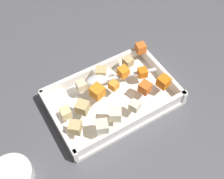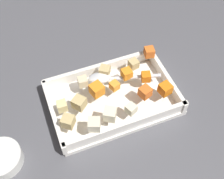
% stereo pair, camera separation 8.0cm
% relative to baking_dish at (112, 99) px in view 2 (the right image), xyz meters
% --- Properties ---
extents(ground_plane, '(4.00, 4.00, 0.00)m').
position_rel_baking_dish_xyz_m(ground_plane, '(0.00, -0.00, -0.02)').
color(ground_plane, '#4C4C51').
extents(baking_dish, '(0.36, 0.23, 0.05)m').
position_rel_baking_dish_xyz_m(baking_dish, '(0.00, 0.00, 0.00)').
color(baking_dish, white).
rests_on(baking_dish, ground_plane).
extents(carrot_chunk_corner_sw, '(0.04, 0.04, 0.03)m').
position_rel_baking_dish_xyz_m(carrot_chunk_corner_sw, '(0.08, -0.04, 0.05)').
color(carrot_chunk_corner_sw, orange).
rests_on(carrot_chunk_corner_sw, baking_dish).
extents(carrot_chunk_corner_nw, '(0.03, 0.03, 0.03)m').
position_rel_baking_dish_xyz_m(carrot_chunk_corner_nw, '(0.11, 0.01, 0.05)').
color(carrot_chunk_corner_nw, orange).
rests_on(carrot_chunk_corner_nw, baking_dish).
extents(carrot_chunk_far_left, '(0.03, 0.03, 0.02)m').
position_rel_baking_dish_xyz_m(carrot_chunk_far_left, '(0.01, 0.01, 0.05)').
color(carrot_chunk_far_left, orange).
rests_on(carrot_chunk_far_left, baking_dish).
extents(carrot_chunk_under_handle, '(0.03, 0.03, 0.03)m').
position_rel_baking_dish_xyz_m(carrot_chunk_under_handle, '(0.06, 0.04, 0.05)').
color(carrot_chunk_under_handle, orange).
rests_on(carrot_chunk_under_handle, baking_dish).
extents(carrot_chunk_corner_se, '(0.03, 0.03, 0.03)m').
position_rel_baking_dish_xyz_m(carrot_chunk_corner_se, '(0.16, 0.09, 0.05)').
color(carrot_chunk_corner_se, orange).
rests_on(carrot_chunk_corner_se, baking_dish).
extents(carrot_chunk_far_right, '(0.04, 0.04, 0.03)m').
position_rel_baking_dish_xyz_m(carrot_chunk_far_right, '(-0.04, 0.01, 0.05)').
color(carrot_chunk_far_right, orange).
rests_on(carrot_chunk_far_right, baking_dish).
extents(carrot_chunk_corner_ne, '(0.04, 0.04, 0.03)m').
position_rel_baking_dish_xyz_m(carrot_chunk_corner_ne, '(0.14, -0.06, 0.05)').
color(carrot_chunk_corner_ne, orange).
rests_on(carrot_chunk_corner_ne, baking_dish).
extents(potato_chunk_mid_right, '(0.04, 0.04, 0.03)m').
position_rel_baking_dish_xyz_m(potato_chunk_mid_right, '(0.01, 0.07, 0.05)').
color(potato_chunk_mid_right, tan).
rests_on(potato_chunk_mid_right, baking_dish).
extents(potato_chunk_front_center, '(0.03, 0.03, 0.03)m').
position_rel_baking_dish_xyz_m(potato_chunk_front_center, '(0.09, 0.06, 0.05)').
color(potato_chunk_front_center, tan).
rests_on(potato_chunk_front_center, baking_dish).
extents(potato_chunk_heap_side, '(0.04, 0.04, 0.03)m').
position_rel_baking_dish_xyz_m(potato_chunk_heap_side, '(-0.04, -0.08, 0.05)').
color(potato_chunk_heap_side, beige).
rests_on(potato_chunk_heap_side, baking_dish).
extents(potato_chunk_near_left, '(0.03, 0.03, 0.03)m').
position_rel_baking_dish_xyz_m(potato_chunk_near_left, '(-0.07, 0.05, 0.05)').
color(potato_chunk_near_left, beige).
rests_on(potato_chunk_near_left, baking_dish).
extents(potato_chunk_near_right, '(0.03, 0.03, 0.03)m').
position_rel_baking_dish_xyz_m(potato_chunk_near_right, '(0.02, -0.08, 0.05)').
color(potato_chunk_near_right, beige).
rests_on(potato_chunk_near_right, baking_dish).
extents(potato_chunk_heap_top, '(0.04, 0.04, 0.03)m').
position_rel_baking_dish_xyz_m(potato_chunk_heap_top, '(-0.14, -0.06, 0.05)').
color(potato_chunk_heap_top, tan).
rests_on(potato_chunk_heap_top, baking_dish).
extents(potato_chunk_mid_left, '(0.04, 0.04, 0.03)m').
position_rel_baking_dish_xyz_m(potato_chunk_mid_left, '(-0.10, -0.01, 0.05)').
color(potato_chunk_mid_left, tan).
rests_on(potato_chunk_mid_left, baking_dish).
extents(potato_chunk_back_center, '(0.03, 0.03, 0.03)m').
position_rel_baking_dish_xyz_m(potato_chunk_back_center, '(-0.15, -0.00, 0.05)').
color(potato_chunk_back_center, '#E0CC89').
rests_on(potato_chunk_back_center, baking_dish).
extents(parsnip_chunk_near_spoon, '(0.04, 0.04, 0.03)m').
position_rel_baking_dish_xyz_m(parsnip_chunk_near_spoon, '(-0.08, -0.09, 0.05)').
color(parsnip_chunk_near_spoon, beige).
rests_on(parsnip_chunk_near_spoon, baking_dish).
extents(serving_spoon, '(0.21, 0.08, 0.02)m').
position_rel_baking_dish_xyz_m(serving_spoon, '(-0.01, 0.05, 0.05)').
color(serving_spoon, silver).
rests_on(serving_spoon, baking_dish).
extents(small_prep_bowl, '(0.11, 0.11, 0.04)m').
position_rel_baking_dish_xyz_m(small_prep_bowl, '(-0.33, -0.07, 0.00)').
color(small_prep_bowl, silver).
rests_on(small_prep_bowl, ground_plane).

